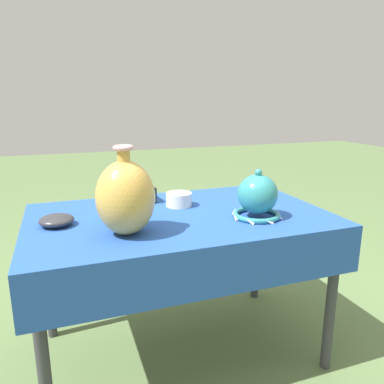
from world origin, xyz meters
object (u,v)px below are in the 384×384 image
Objects in this scene: bowl_shallow_charcoal at (57,220)px; pot_squat_ivory at (179,199)px; jar_round_celadon at (115,205)px; vase_tall_bulbous at (125,197)px; mosaic_tile_box at (136,195)px; bowl_shallow_cobalt at (258,190)px; vase_dome_bell at (257,197)px.

pot_squat_ivory is (0.54, 0.10, 0.01)m from bowl_shallow_charcoal.
jar_round_celadon reaches higher than bowl_shallow_charcoal.
vase_tall_bulbous is 1.81× the size of mosaic_tile_box.
jar_round_celadon is 1.01× the size of bowl_shallow_charcoal.
pot_squat_ivory is (0.31, 0.10, -0.03)m from jar_round_celadon.
vase_tall_bulbous is at bearing -156.95° from bowl_shallow_cobalt.
bowl_shallow_charcoal is (-0.80, 0.17, -0.06)m from vase_dome_bell.
bowl_shallow_charcoal is 0.55m from pot_squat_ivory.
vase_dome_bell is 0.38m from pot_squat_ivory.
mosaic_tile_box is at bearing 33.26° from bowl_shallow_charcoal.
vase_tall_bulbous is 2.72× the size of pot_squat_ivory.
bowl_shallow_charcoal is at bearing -153.24° from mosaic_tile_box.
vase_tall_bulbous reaches higher than vase_dome_bell.
jar_round_celadon is 0.32m from pot_squat_ivory.
mosaic_tile_box reaches higher than pot_squat_ivory.
mosaic_tile_box is at bearing 169.59° from bowl_shallow_cobalt.
vase_tall_bulbous is at bearing -36.27° from bowl_shallow_charcoal.
vase_tall_bulbous is 0.45m from mosaic_tile_box.
bowl_shallow_cobalt is (0.60, -0.11, -0.00)m from mosaic_tile_box.
bowl_shallow_charcoal is at bearing -172.51° from bowl_shallow_cobalt.
pot_squat_ivory is at bearing -43.69° from mosaic_tile_box.
bowl_shallow_cobalt is at bearing 9.40° from jar_round_celadon.
jar_round_celadon is at bearing -162.06° from pot_squat_ivory.
mosaic_tile_box is 0.27m from jar_round_celadon.
pot_squat_ivory is at bearing 17.94° from jar_round_celadon.
vase_dome_bell reaches higher than mosaic_tile_box.
mosaic_tile_box is 0.61m from bowl_shallow_cobalt.
pot_squat_ivory is at bearing -177.01° from bowl_shallow_cobalt.
jar_round_celadon is at bearing -170.60° from bowl_shallow_cobalt.
mosaic_tile_box is 0.43m from bowl_shallow_charcoal.
vase_dome_bell is 1.45× the size of bowl_shallow_cobalt.
vase_tall_bulbous is at bearing -85.60° from jar_round_celadon.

